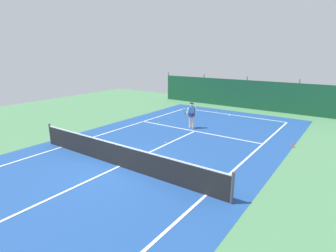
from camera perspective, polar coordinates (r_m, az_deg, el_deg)
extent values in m
plane|color=#4C8456|center=(11.70, -10.24, -8.43)|extent=(36.00, 36.00, 0.00)
cube|color=#1E478C|center=(11.70, -10.24, -8.42)|extent=(11.02, 26.60, 0.01)
cube|color=white|center=(21.32, 13.09, 2.36)|extent=(8.22, 0.10, 0.01)
cube|color=white|center=(14.75, -21.58, -4.17)|extent=(0.10, 23.80, 0.01)
cube|color=white|center=(9.48, 8.10, -14.28)|extent=(0.10, 23.80, 0.01)
cube|color=white|center=(16.51, 5.71, -1.09)|extent=(8.22, 0.10, 0.01)
cube|color=white|center=(11.70, -10.25, -8.38)|extent=(0.10, 12.80, 0.01)
cube|color=white|center=(21.18, 12.93, 2.29)|extent=(0.10, 0.30, 0.01)
cube|color=black|center=(11.52, -10.36, -6.27)|extent=(9.92, 0.03, 0.95)
cube|color=white|center=(11.35, -10.48, -3.92)|extent=(9.92, 0.04, 0.05)
cylinder|color=#47474C|center=(15.33, -23.64, -1.55)|extent=(0.10, 0.10, 1.10)
cylinder|color=#47474C|center=(8.91, 13.49, -12.69)|extent=(0.10, 0.10, 1.10)
cube|color=#14472D|center=(23.95, 16.14, 6.47)|extent=(16.22, 0.06, 2.40)
cylinder|color=#595B60|center=(27.70, 0.07, 8.53)|extent=(0.08, 0.08, 2.70)
cylinder|color=#595B60|center=(25.59, 7.57, 7.82)|extent=(0.08, 0.08, 2.70)
cylinder|color=#595B60|center=(23.99, 16.21, 6.84)|extent=(0.08, 0.08, 2.70)
cylinder|color=#595B60|center=(23.00, 25.79, 5.57)|extent=(0.08, 0.08, 2.70)
cube|color=#234C1E|center=(24.62, 16.50, 5.13)|extent=(14.60, 0.70, 1.10)
cylinder|color=beige|center=(17.04, 5.31, 0.84)|extent=(0.12, 0.12, 0.82)
cylinder|color=beige|center=(17.09, 4.67, 0.90)|extent=(0.12, 0.12, 0.82)
cylinder|color=navy|center=(16.95, 5.03, 2.47)|extent=(0.40, 0.40, 0.22)
cube|color=#2D6BB7|center=(16.91, 5.04, 3.13)|extent=(0.40, 0.28, 0.56)
sphere|color=beige|center=(16.82, 5.08, 4.57)|extent=(0.22, 0.22, 0.22)
cylinder|color=black|center=(16.80, 5.09, 4.87)|extent=(0.23, 0.23, 0.04)
cylinder|color=beige|center=(16.84, 5.80, 3.16)|extent=(0.09, 0.09, 0.58)
cylinder|color=beige|center=(16.85, 4.18, 3.21)|extent=(0.22, 0.53, 0.41)
cylinder|color=black|center=(16.61, 3.70, 2.64)|extent=(0.10, 0.27, 0.13)
torus|color=teal|center=(16.56, 3.72, 3.39)|extent=(0.33, 0.20, 0.29)
sphere|color=#CCDB33|center=(22.11, 10.19, 3.05)|extent=(0.07, 0.07, 0.07)
sphere|color=#CCDB33|center=(18.36, -2.02, 0.75)|extent=(0.07, 0.07, 0.07)
sphere|color=#CCDB33|center=(14.28, -0.47, -3.58)|extent=(0.07, 0.07, 0.07)
cylinder|color=#D84C38|center=(15.06, 24.98, -3.71)|extent=(0.08, 0.08, 0.24)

